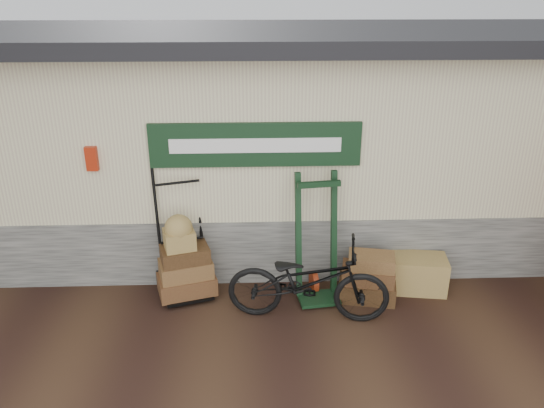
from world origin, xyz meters
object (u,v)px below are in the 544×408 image
Objects in this scene: green_barrow at (317,239)px; suitcase_stack at (368,276)px; porter_trolley at (181,231)px; wicker_hamper at (418,273)px; bicycle at (308,277)px.

green_barrow is 2.31× the size of suitcase_stack.
suitcase_stack is at bearing -23.48° from porter_trolley.
green_barrow reaches higher than suitcase_stack.
green_barrow reaches higher than wicker_hamper.
porter_trolley reaches higher than green_barrow.
green_barrow is at bearing 173.47° from suitcase_stack.
porter_trolley is at bearing 165.37° from green_barrow.
wicker_hamper is (0.71, 0.19, -0.08)m from suitcase_stack.
suitcase_stack is 0.95m from bicycle.
green_barrow is 1.50m from wicker_hamper.
suitcase_stack is at bearing -165.13° from wicker_hamper.
suitcase_stack is (2.38, -0.29, -0.55)m from porter_trolley.
bicycle is (-0.81, -0.41, 0.24)m from suitcase_stack.
green_barrow is at bearing -175.22° from wicker_hamper.
porter_trolley is 2.42× the size of suitcase_stack.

